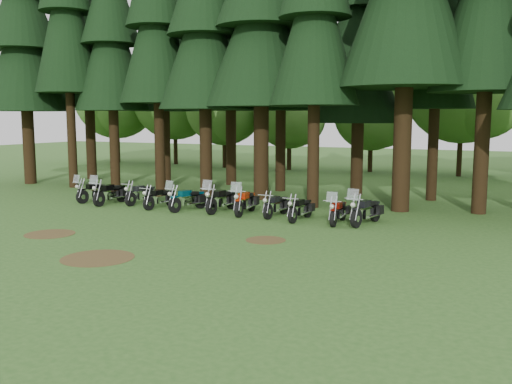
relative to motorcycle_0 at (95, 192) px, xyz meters
The scene contains 32 objects.
ground 8.58m from the motorcycle_0, 35.14° to the right, with size 120.00×120.00×0.00m, color #2F5A20.
pine_front_0 13.72m from the motorcycle_0, 154.70° to the left, with size 5.49×5.49×16.17m.
pine_front_2 10.81m from the motorcycle_0, 119.55° to the left, with size 4.32×4.32×16.22m.
pine_front_3 11.06m from the motorcycle_0, 81.10° to the left, with size 4.32×4.32×17.57m.
pine_front_4 10.99m from the motorcycle_0, 49.68° to the left, with size 4.95×4.95×16.33m.
pine_front_5 12.69m from the motorcycle_0, 32.55° to the left, with size 5.81×5.81×16.72m.
pine_back_0 14.99m from the motorcycle_0, 132.69° to the left, with size 5.00×5.00×17.21m.
pine_back_1 13.37m from the motorcycle_0, 103.46° to the left, with size 4.52×4.52×16.22m.
pine_back_2 13.51m from the motorcycle_0, 74.51° to the left, with size 4.85×4.85×16.30m.
pine_back_3 13.90m from the motorcycle_0, 50.37° to the left, with size 4.35×4.35×16.20m.
pine_back_4 15.86m from the motorcycle_0, 36.99° to the left, with size 4.94×4.94×13.78m.
pine_back_5 19.40m from the motorcycle_0, 27.74° to the left, with size 3.94×3.94×16.33m.
decid_0 25.90m from the motorcycle_0, 126.59° to the left, with size 8.00×7.78×10.00m.
decid_1 23.31m from the motorcycle_0, 113.32° to the left, with size 7.91×7.69×9.88m.
decid_2 20.63m from the motorcycle_0, 99.80° to the left, with size 6.72×6.53×8.40m.
decid_3 20.72m from the motorcycle_0, 83.53° to the left, with size 6.12×5.95×7.65m.
decid_4 23.38m from the motorcycle_0, 68.14° to the left, with size 5.93×5.76×7.41m.
decid_5 26.44m from the motorcycle_0, 53.64° to the left, with size 8.45×8.21×10.56m.
dirt_patch_0 8.02m from the motorcycle_0, 59.98° to the right, with size 1.80×1.80×0.01m, color #4C3D1E.
dirt_patch_1 12.34m from the motorcycle_0, 21.06° to the right, with size 1.40×1.40×0.01m, color #4C3D1E.
dirt_patch_2 12.00m from the motorcycle_0, 48.13° to the right, with size 2.20×2.20×0.01m, color #4C3D1E.
motorcycle_0 is the anchor object (origin of this frame).
motorcycle_1 1.28m from the motorcycle_0, 14.65° to the right, with size 0.45×2.43×1.53m.
motorcycle_2 2.58m from the motorcycle_0, ahead, with size 0.35×2.25×0.92m.
motorcycle_3 4.12m from the motorcycle_0, ahead, with size 0.41×2.15×0.87m.
motorcycle_4 5.66m from the motorcycle_0, ahead, with size 0.83×2.32×1.47m.
motorcycle_5 7.23m from the motorcycle_0, ahead, with size 0.48×2.48×1.56m.
motorcycle_6 8.47m from the motorcycle_0, ahead, with size 0.64×2.47×1.55m.
motorcycle_7 9.92m from the motorcycle_0, ahead, with size 0.34×2.19×0.89m.
motorcycle_8 11.18m from the motorcycle_0, ahead, with size 0.34×2.17×0.88m.
motorcycle_9 12.81m from the motorcycle_0, ahead, with size 0.47×2.24×1.41m.
motorcycle_10 13.85m from the motorcycle_0, ahead, with size 0.76×2.47×1.55m.
Camera 1 is at (12.64, -16.99, 4.23)m, focal length 40.00 mm.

